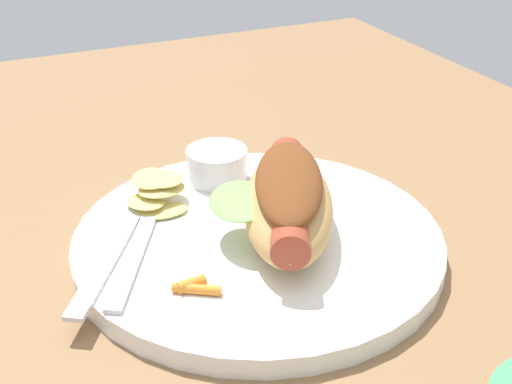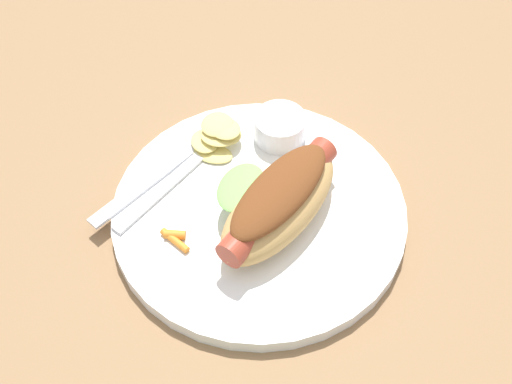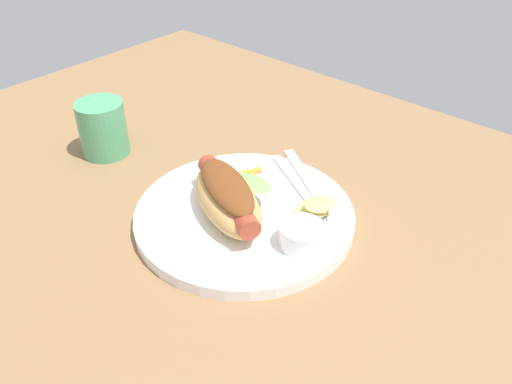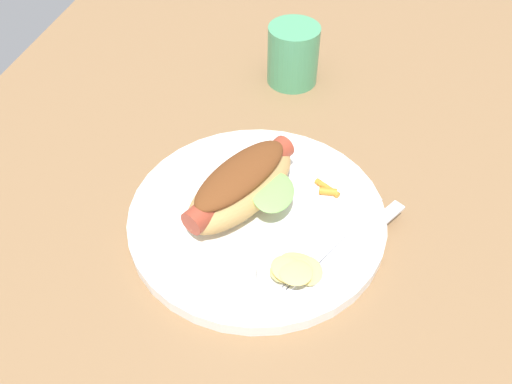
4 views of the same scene
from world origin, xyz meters
TOP-DOWN VIEW (x-y plane):
  - ground_plane at (0.00, 0.00)cm, footprint 120.00×90.00cm
  - plate at (2.85, -1.08)cm, footprint 28.42×28.42cm
  - hot_dog at (1.88, -3.05)cm, footprint 16.90×12.78cm
  - sauce_ramekin at (12.42, -1.51)cm, footprint 5.33×5.33cm
  - fork at (4.55, 7.93)cm, footprint 14.93×8.77cm
  - knife at (4.29, 10.11)cm, footprint 13.32×9.17cm
  - chips_pile at (10.16, 4.67)cm, footprint 6.39×6.16cm
  - carrot_garnish at (-2.13, 5.96)cm, footprint 2.33×3.17cm

SIDE VIEW (x-z plane):
  - ground_plane at x=0.00cm, z-range -1.80..0.00cm
  - plate at x=2.85cm, z-range 0.00..1.60cm
  - knife at x=4.29cm, z-range 1.60..1.96cm
  - fork at x=4.55cm, z-range 1.60..2.00cm
  - carrot_garnish at x=-2.13cm, z-range 1.56..2.40cm
  - chips_pile at x=10.16cm, z-range 1.61..4.10cm
  - sauce_ramekin at x=12.42cm, z-range 1.60..4.44cm
  - hot_dog at x=1.88cm, z-range 1.75..7.36cm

